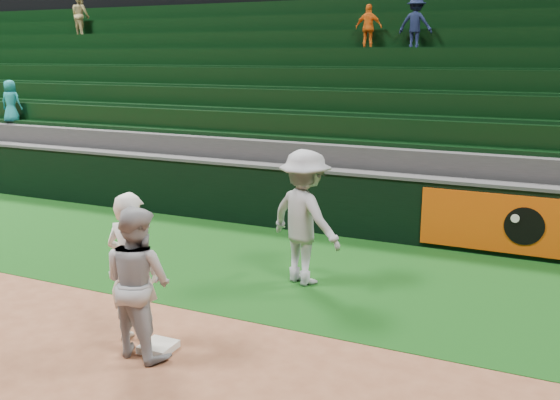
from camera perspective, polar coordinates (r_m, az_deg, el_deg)
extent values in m
plane|color=brown|center=(7.70, -8.73, -12.95)|extent=(70.00, 70.00, 0.00)
cube|color=#0D370F|center=(10.12, 0.68, -6.22)|extent=(36.00, 4.20, 0.01)
cube|color=white|center=(7.61, -11.06, -13.03)|extent=(0.37, 0.37, 0.08)
imported|color=white|center=(7.54, -13.34, -6.13)|extent=(0.68, 0.45, 1.84)
imported|color=#A0A2AA|center=(7.25, -12.86, -7.30)|extent=(0.96, 0.81, 1.75)
imported|color=#999BA5|center=(9.22, 2.29, -1.61)|extent=(1.49, 1.20, 2.02)
cube|color=black|center=(11.92, 5.02, -0.29)|extent=(36.00, 0.35, 1.20)
cube|color=#D84C0A|center=(11.11, 19.39, -2.00)|extent=(2.60, 0.05, 1.00)
cylinder|color=black|center=(11.06, 21.43, -2.24)|extent=(0.64, 0.02, 0.64)
cylinder|color=white|center=(11.02, 20.70, -1.59)|extent=(0.14, 0.02, 0.14)
cube|color=#424244|center=(11.79, 5.08, 2.64)|extent=(36.00, 0.40, 0.06)
cube|color=#323234|center=(12.54, 6.17, 1.41)|extent=(36.00, 0.85, 1.65)
cube|color=black|center=(12.60, 6.67, 6.42)|extent=(36.00, 0.14, 0.50)
cube|color=black|center=(12.47, 6.40, 5.38)|extent=(36.00, 0.45, 0.08)
cube|color=#323234|center=(13.29, 7.38, 3.04)|extent=(36.00, 0.85, 2.10)
cube|color=black|center=(13.37, 7.88, 8.71)|extent=(36.00, 0.14, 0.50)
cube|color=black|center=(13.22, 7.63, 7.75)|extent=(36.00, 0.45, 0.08)
cube|color=#323234|center=(14.05, 8.46, 4.49)|extent=(36.00, 0.85, 2.55)
cube|color=black|center=(14.15, 8.97, 10.74)|extent=(36.00, 0.14, 0.50)
cube|color=black|center=(14.00, 8.74, 9.86)|extent=(36.00, 0.45, 0.08)
cube|color=#323234|center=(14.83, 9.43, 5.79)|extent=(36.00, 0.85, 3.00)
cube|color=black|center=(14.96, 9.96, 12.56)|extent=(36.00, 0.14, 0.50)
cube|color=black|center=(14.80, 9.75, 11.75)|extent=(36.00, 0.45, 0.08)
cube|color=#323234|center=(15.62, 10.31, 6.96)|extent=(36.00, 0.85, 3.45)
cube|color=black|center=(15.79, 10.85, 14.18)|extent=(36.00, 0.14, 0.50)
cube|color=black|center=(15.62, 10.66, 13.43)|extent=(36.00, 0.45, 0.08)
cube|color=#323234|center=(16.42, 11.10, 8.01)|extent=(36.00, 0.85, 3.90)
cube|color=black|center=(16.63, 11.67, 15.64)|extent=(36.00, 0.14, 0.50)
cube|color=black|center=(16.45, 11.49, 14.94)|extent=(36.00, 0.45, 0.08)
cube|color=#323234|center=(17.23, 11.83, 8.96)|extent=(36.00, 0.85, 4.35)
cube|color=black|center=(17.48, 12.42, 16.95)|extent=(36.00, 0.14, 0.50)
cube|color=black|center=(17.30, 12.25, 16.31)|extent=(36.00, 0.45, 0.08)
imported|color=#177983|center=(17.37, -23.39, 8.25)|extent=(0.59, 0.46, 1.08)
imported|color=orange|center=(15.69, 8.11, 15.36)|extent=(0.66, 0.32, 1.09)
imported|color=tan|center=(21.33, -17.77, 15.77)|extent=(0.74, 0.65, 1.29)
imported|color=#101838|center=(15.40, 12.29, 15.47)|extent=(0.81, 0.50, 1.21)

